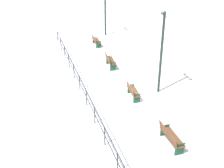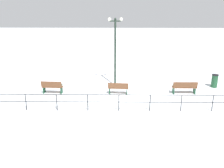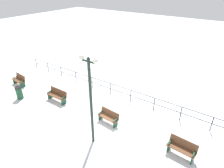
% 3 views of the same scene
% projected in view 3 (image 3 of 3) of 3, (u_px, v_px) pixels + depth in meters
% --- Properties ---
extents(ground_plane, '(80.00, 80.00, 0.00)m').
position_uv_depth(ground_plane, '(107.00, 124.00, 12.18)').
color(ground_plane, white).
rests_on(ground_plane, ground).
extents(bench_nearest, '(0.67, 1.42, 0.90)m').
position_uv_depth(bench_nearest, '(19.00, 80.00, 16.43)').
color(bench_nearest, brown).
rests_on(bench_nearest, ground).
extents(bench_second, '(0.55, 1.65, 0.89)m').
position_uv_depth(bench_second, '(57.00, 95.00, 14.27)').
color(bench_second, brown).
rests_on(bench_second, ground).
extents(bench_third, '(0.59, 1.42, 0.84)m').
position_uv_depth(bench_third, '(109.00, 117.00, 12.10)').
color(bench_third, brown).
rests_on(bench_third, ground).
extents(bench_fourth, '(0.62, 1.46, 0.92)m').
position_uv_depth(bench_fourth, '(182.00, 148.00, 9.81)').
color(bench_fourth, brown).
rests_on(bench_fourth, ground).
extents(lamppost_middle, '(0.25, 1.06, 4.97)m').
position_uv_depth(lamppost_middle, '(90.00, 92.00, 9.40)').
color(lamppost_middle, '#1E2D23').
rests_on(lamppost_middle, ground).
extents(waterfront_railing, '(0.05, 21.67, 1.01)m').
position_uv_depth(waterfront_railing, '(131.00, 94.00, 13.98)').
color(waterfront_railing, '#26282D').
rests_on(waterfront_railing, ground).
extents(trash_bin, '(0.47, 0.47, 0.97)m').
position_uv_depth(trash_bin, '(19.00, 93.00, 14.53)').
color(trash_bin, '#1E4C2D').
rests_on(trash_bin, ground).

